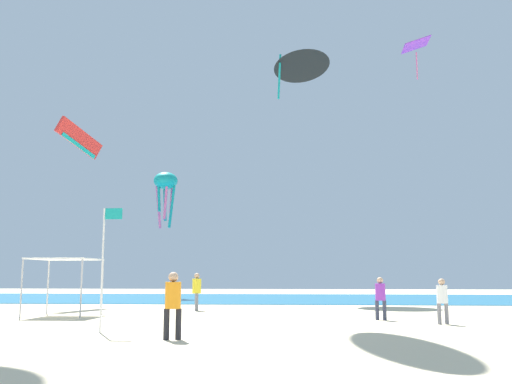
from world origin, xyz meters
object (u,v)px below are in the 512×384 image
at_px(kite_parafoil_red, 79,139).
at_px(banner_flag, 105,257).
at_px(kite_delta_black, 301,63).
at_px(person_central, 442,297).
at_px(kite_diamond_purple, 416,47).
at_px(person_rightmost, 173,300).
at_px(person_near_tent, 197,288).
at_px(kite_octopus_teal, 166,184).
at_px(person_leftmost, 380,295).
at_px(canopy_tent, 65,262).

bearing_deg(kite_parafoil_red, banner_flag, -129.93).
bearing_deg(kite_delta_black, person_central, -103.03).
bearing_deg(kite_diamond_purple, person_rightmost, -27.31).
bearing_deg(banner_flag, person_rightmost, -34.03).
xyz_separation_m(person_rightmost, kite_diamond_purple, (11.03, 20.08, 15.22)).
bearing_deg(person_near_tent, person_central, 46.33).
bearing_deg(kite_octopus_teal, person_leftmost, 76.42).
bearing_deg(person_central, banner_flag, 3.18).
bearing_deg(kite_parafoil_red, kite_octopus_teal, 12.45).
bearing_deg(kite_diamond_purple, banner_flag, -35.12).
bearing_deg(kite_parafoil_red, kite_diamond_purple, -59.53).
height_order(person_near_tent, kite_delta_black, kite_delta_black).
bearing_deg(person_rightmost, kite_diamond_purple, -138.59).
xyz_separation_m(person_near_tent, kite_parafoil_red, (-8.45, 5.00, 9.08)).
bearing_deg(person_rightmost, person_near_tent, -102.30).
height_order(canopy_tent, person_central, canopy_tent).
height_order(person_leftmost, kite_delta_black, kite_delta_black).
bearing_deg(person_central, person_near_tent, -51.92).
relative_size(person_leftmost, banner_flag, 0.44).
bearing_deg(kite_diamond_purple, kite_delta_black, -125.00).
xyz_separation_m(person_leftmost, kite_parafoil_red, (-16.84, 10.53, 9.19)).
distance_m(person_central, kite_octopus_teal, 30.24).
distance_m(person_near_tent, person_central, 12.71).
xyz_separation_m(person_leftmost, kite_diamond_purple, (4.37, 12.49, 15.31)).
distance_m(kite_delta_black, kite_octopus_teal, 14.62).
distance_m(canopy_tent, person_rightmost, 11.33).
relative_size(banner_flag, kite_diamond_purple, 1.48).
height_order(person_near_tent, kite_parafoil_red, kite_parafoil_red).
relative_size(person_central, person_rightmost, 0.89).
relative_size(person_central, kite_parafoil_red, 0.51).
bearing_deg(banner_flag, canopy_tent, 120.84).
relative_size(person_leftmost, kite_parafoil_red, 0.52).
height_order(person_central, kite_diamond_purple, kite_diamond_purple).
bearing_deg(person_rightmost, kite_parafoil_red, -80.49).
distance_m(person_near_tent, person_rightmost, 13.23).
distance_m(person_rightmost, kite_octopus_teal, 31.94).
bearing_deg(kite_delta_black, person_leftmost, -107.64).
bearing_deg(person_near_tent, kite_octopus_teal, -169.37).
xyz_separation_m(person_rightmost, kite_delta_black, (3.66, 25.53, 16.44)).
bearing_deg(person_rightmost, kite_octopus_teal, -95.76).
bearing_deg(kite_octopus_teal, kite_delta_black, 112.38).
distance_m(banner_flag, kite_parafoil_red, 19.69).
distance_m(person_central, kite_parafoil_red, 24.32).
distance_m(kite_parafoil_red, kite_diamond_purple, 22.16).
xyz_separation_m(person_rightmost, banner_flag, (-2.58, 1.74, 1.22)).
distance_m(person_central, banner_flag, 11.99).
relative_size(person_rightmost, banner_flag, 0.48).
relative_size(person_near_tent, person_rightmost, 1.01).
bearing_deg(kite_octopus_teal, kite_diamond_purple, 106.01).
relative_size(person_central, kite_delta_black, 0.29).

